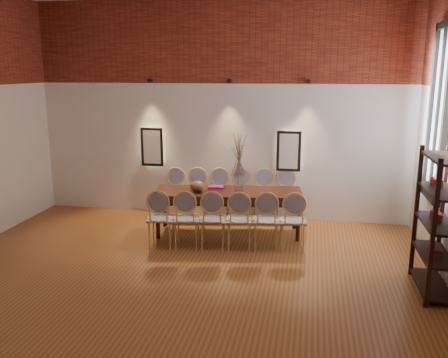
% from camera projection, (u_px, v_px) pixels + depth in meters
% --- Properties ---
extents(floor, '(7.00, 7.00, 0.02)m').
position_uv_depth(floor, '(165.00, 299.00, 5.86)').
color(floor, '#995828').
rests_on(floor, ground).
extents(wall_back, '(7.00, 0.10, 4.00)m').
position_uv_depth(wall_back, '(220.00, 111.00, 8.80)').
color(wall_back, silver).
rests_on(wall_back, ground).
extents(brick_band_back, '(7.00, 0.02, 1.50)m').
position_uv_depth(brick_band_back, '(219.00, 41.00, 8.45)').
color(brick_band_back, maroon).
rests_on(brick_band_back, ground).
extents(niche_left, '(0.36, 0.06, 0.66)m').
position_uv_depth(niche_left, '(153.00, 147.00, 9.10)').
color(niche_left, '#FFEAC6').
rests_on(niche_left, wall_back).
extents(niche_right, '(0.36, 0.06, 0.66)m').
position_uv_depth(niche_right, '(289.00, 151.00, 8.63)').
color(niche_right, '#FFEAC6').
rests_on(niche_right, wall_back).
extents(spot_fixture_left, '(0.08, 0.10, 0.08)m').
position_uv_depth(spot_fixture_left, '(150.00, 80.00, 8.78)').
color(spot_fixture_left, black).
rests_on(spot_fixture_left, wall_back).
extents(spot_fixture_mid, '(0.08, 0.10, 0.08)m').
position_uv_depth(spot_fixture_mid, '(229.00, 81.00, 8.51)').
color(spot_fixture_mid, black).
rests_on(spot_fixture_mid, wall_back).
extents(spot_fixture_right, '(0.08, 0.10, 0.08)m').
position_uv_depth(spot_fixture_right, '(308.00, 81.00, 8.26)').
color(spot_fixture_right, black).
rests_on(spot_fixture_right, wall_back).
extents(window_glass, '(0.02, 0.78, 2.38)m').
position_uv_depth(window_glass, '(440.00, 113.00, 6.66)').
color(window_glass, silver).
rests_on(window_glass, wall_right).
extents(window_frame, '(0.08, 0.90, 2.50)m').
position_uv_depth(window_frame, '(438.00, 113.00, 6.66)').
color(window_frame, black).
rests_on(window_frame, wall_right).
extents(window_mullion, '(0.06, 0.06, 2.40)m').
position_uv_depth(window_mullion, '(438.00, 113.00, 6.66)').
color(window_mullion, black).
rests_on(window_mullion, wall_right).
extents(dining_table, '(2.55, 1.11, 0.75)m').
position_uv_depth(dining_table, '(228.00, 212.00, 8.08)').
color(dining_table, black).
rests_on(dining_table, floor).
extents(chair_near_a, '(0.49, 0.49, 0.94)m').
position_uv_depth(chair_near_a, '(161.00, 218.00, 7.45)').
color(chair_near_a, tan).
rests_on(chair_near_a, floor).
extents(chair_near_b, '(0.49, 0.49, 0.94)m').
position_uv_depth(chair_near_b, '(187.00, 219.00, 7.43)').
color(chair_near_b, tan).
rests_on(chair_near_b, floor).
extents(chair_near_c, '(0.49, 0.49, 0.94)m').
position_uv_depth(chair_near_c, '(213.00, 219.00, 7.41)').
color(chair_near_c, tan).
rests_on(chair_near_c, floor).
extents(chair_near_d, '(0.49, 0.49, 0.94)m').
position_uv_depth(chair_near_d, '(239.00, 219.00, 7.38)').
color(chair_near_d, tan).
rests_on(chair_near_d, floor).
extents(chair_near_e, '(0.49, 0.49, 0.94)m').
position_uv_depth(chair_near_e, '(266.00, 220.00, 7.36)').
color(chair_near_e, tan).
rests_on(chair_near_e, floor).
extents(chair_near_f, '(0.49, 0.49, 0.94)m').
position_uv_depth(chair_near_f, '(293.00, 220.00, 7.34)').
color(chair_near_f, tan).
rests_on(chair_near_f, floor).
extents(chair_far_a, '(0.49, 0.49, 0.94)m').
position_uv_depth(chair_far_a, '(175.00, 196.00, 8.77)').
color(chair_far_a, tan).
rests_on(chair_far_a, floor).
extents(chair_far_b, '(0.49, 0.49, 0.94)m').
position_uv_depth(chair_far_b, '(197.00, 196.00, 8.75)').
color(chair_far_b, tan).
rests_on(chair_far_b, floor).
extents(chair_far_c, '(0.49, 0.49, 0.94)m').
position_uv_depth(chair_far_c, '(219.00, 196.00, 8.72)').
color(chair_far_c, tan).
rests_on(chair_far_c, floor).
extents(chair_far_d, '(0.49, 0.49, 0.94)m').
position_uv_depth(chair_far_d, '(241.00, 197.00, 8.70)').
color(chair_far_d, tan).
rests_on(chair_far_d, floor).
extents(chair_far_e, '(0.49, 0.49, 0.94)m').
position_uv_depth(chair_far_e, '(264.00, 197.00, 8.68)').
color(chair_far_e, tan).
rests_on(chair_far_e, floor).
extents(chair_far_f, '(0.49, 0.49, 0.94)m').
position_uv_depth(chair_far_f, '(286.00, 197.00, 8.66)').
color(chair_far_f, tan).
rests_on(chair_far_f, floor).
extents(vase, '(0.14, 0.14, 0.30)m').
position_uv_depth(vase, '(239.00, 183.00, 7.95)').
color(vase, silver).
rests_on(vase, dining_table).
extents(dried_branches, '(0.50, 0.50, 0.70)m').
position_uv_depth(dried_branches, '(239.00, 156.00, 7.84)').
color(dried_branches, brown).
rests_on(dried_branches, vase).
extents(bowl, '(0.24, 0.24, 0.18)m').
position_uv_depth(bowl, '(197.00, 186.00, 7.95)').
color(bowl, brown).
rests_on(bowl, dining_table).
extents(book, '(0.28, 0.21, 0.03)m').
position_uv_depth(book, '(216.00, 187.00, 8.20)').
color(book, '#9B1272').
rests_on(book, dining_table).
extents(shelving_rack, '(0.38, 1.00, 1.80)m').
position_uv_depth(shelving_rack, '(438.00, 223.00, 5.85)').
color(shelving_rack, black).
rests_on(shelving_rack, floor).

